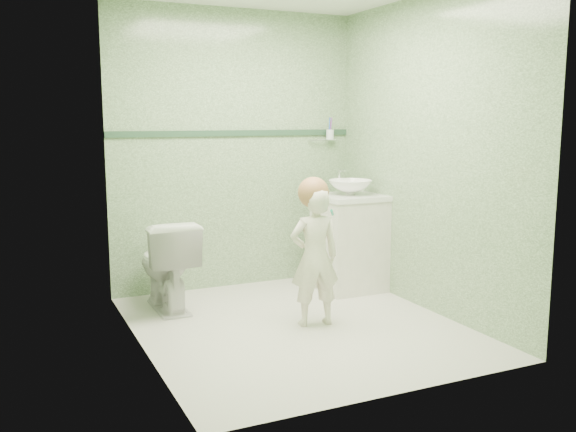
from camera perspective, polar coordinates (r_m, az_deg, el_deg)
name	(u,v)px	position (r m, az deg, el deg)	size (l,w,h in m)	color
ground	(297,326)	(4.60, 0.80, -9.92)	(2.50, 2.50, 0.00)	silver
room_shell	(297,159)	(4.36, 0.83, 5.18)	(2.50, 2.54, 2.40)	gray
trim_stripe	(235,133)	(5.49, -4.81, 7.49)	(2.20, 0.02, 0.05)	#284732
vanity	(349,244)	(5.47, 5.58, -2.55)	(0.52, 0.50, 0.80)	silver
counter	(350,197)	(5.41, 5.65, 1.71)	(0.54, 0.52, 0.04)	white
basin	(350,187)	(5.40, 5.66, 2.60)	(0.37, 0.37, 0.13)	white
faucet	(340,176)	(5.55, 4.70, 3.61)	(0.03, 0.13, 0.18)	silver
cup_holder	(329,134)	(5.81, 3.76, 7.39)	(0.26, 0.07, 0.21)	silver
toilet	(167,264)	(4.99, -10.95, -4.32)	(0.40, 0.70, 0.71)	white
toddler	(315,257)	(4.50, 2.42, -3.75)	(0.36, 0.24, 1.00)	white
hair_cap	(313,192)	(4.44, 2.31, 2.14)	(0.22, 0.22, 0.22)	#A26C44
teal_toothbrush	(331,212)	(4.35, 3.91, 0.37)	(0.11, 0.14, 0.08)	#0B9574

